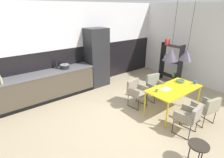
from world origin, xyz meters
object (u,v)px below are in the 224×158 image
at_px(side_stool, 198,146).
at_px(armchair_by_stool, 155,84).
at_px(bottle_spice_small, 56,65).
at_px(open_book, 166,89).
at_px(armchair_head_of_table, 190,115).
at_px(dining_table, 174,90).
at_px(mug_white_ceramic, 157,90).
at_px(armchair_far_side, 136,89).
at_px(refrigerator_column, 97,58).
at_px(pendant_lamp_over_table_near, 171,55).
at_px(mug_glass_clear, 195,82).
at_px(cooking_pot, 65,67).
at_px(open_shelf_unit, 171,61).
at_px(bottle_vinegar_dark, 1,81).
at_px(pendant_lamp_over_table_far, 187,55).
at_px(fruit_bowl, 180,81).
at_px(armchair_near_window, 207,107).

bearing_deg(side_stool, armchair_by_stool, 56.83).
bearing_deg(armchair_by_stool, bottle_spice_small, -34.50).
bearing_deg(open_book, armchair_head_of_table, -106.95).
distance_m(armchair_by_stool, side_stool, 2.56).
xyz_separation_m(dining_table, mug_white_ceramic, (-0.56, 0.13, 0.10)).
relative_size(dining_table, armchair_far_side, 1.97).
distance_m(armchair_far_side, bottle_spice_small, 2.65).
xyz_separation_m(refrigerator_column, armchair_head_of_table, (0.06, -3.64, -0.54)).
bearing_deg(armchair_far_side, side_stool, 66.82).
height_order(bottle_spice_small, pendant_lamp_over_table_near, pendant_lamp_over_table_near).
bearing_deg(armchair_head_of_table, mug_white_ceramic, 86.36).
relative_size(refrigerator_column, armchair_by_stool, 2.63).
bearing_deg(pendant_lamp_over_table_near, dining_table, -5.53).
bearing_deg(pendant_lamp_over_table_near, refrigerator_column, 95.05).
xyz_separation_m(armchair_by_stool, side_stool, (-1.40, -2.14, -0.08)).
xyz_separation_m(open_book, mug_glass_clear, (0.92, -0.29, 0.05)).
relative_size(cooking_pot, open_shelf_unit, 0.18).
height_order(armchair_head_of_table, bottle_vinegar_dark, bottle_vinegar_dark).
relative_size(armchair_head_of_table, pendant_lamp_over_table_far, 0.54).
distance_m(fruit_bowl, bottle_spice_small, 3.81).
xyz_separation_m(fruit_bowl, cooking_pot, (-2.27, 2.72, 0.18)).
xyz_separation_m(armchair_head_of_table, mug_glass_clear, (1.18, 0.58, 0.29)).
bearing_deg(dining_table, open_book, 157.63).
bearing_deg(cooking_pot, dining_table, -57.79).
bearing_deg(pendant_lamp_over_table_far, pendant_lamp_over_table_near, 174.42).
bearing_deg(open_shelf_unit, bottle_vinegar_dark, -103.28).
xyz_separation_m(cooking_pot, open_shelf_unit, (3.61, -1.45, -0.14)).
height_order(mug_glass_clear, cooking_pot, cooking_pot).
height_order(armchair_head_of_table, mug_white_ceramic, mug_white_ceramic).
bearing_deg(armchair_far_side, bottle_vinegar_dark, -36.58).
bearing_deg(armchair_by_stool, armchair_far_side, 3.59).
distance_m(dining_table, fruit_bowl, 0.50).
relative_size(armchair_by_stool, bottle_vinegar_dark, 3.30).
bearing_deg(mug_glass_clear, open_book, 162.55).
xyz_separation_m(armchair_head_of_table, open_shelf_unit, (2.31, 2.17, 0.32)).
distance_m(armchair_head_of_table, side_stool, 0.88).
bearing_deg(pendant_lamp_over_table_far, open_book, 166.87).
height_order(bottle_vinegar_dark, open_shelf_unit, open_shelf_unit).
height_order(armchair_by_stool, armchair_head_of_table, armchair_by_stool).
bearing_deg(pendant_lamp_over_table_far, open_shelf_unit, 43.29).
bearing_deg(mug_white_ceramic, bottle_spice_small, 116.61).
bearing_deg(armchair_far_side, mug_glass_clear, 130.88).
xyz_separation_m(armchair_near_window, mug_white_ceramic, (-0.77, 0.95, 0.30)).
height_order(mug_glass_clear, bottle_spice_small, bottle_spice_small).
xyz_separation_m(mug_glass_clear, bottle_vinegar_dark, (-4.27, 2.87, 0.20)).
height_order(armchair_near_window, cooking_pot, cooking_pot).
distance_m(side_stool, open_shelf_unit, 4.06).
bearing_deg(armchair_by_stool, open_book, 67.22).
height_order(refrigerator_column, pendant_lamp_over_table_near, pendant_lamp_over_table_near).
height_order(refrigerator_column, open_shelf_unit, refrigerator_column).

